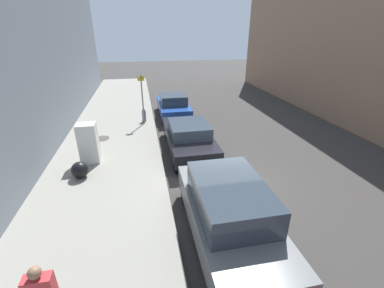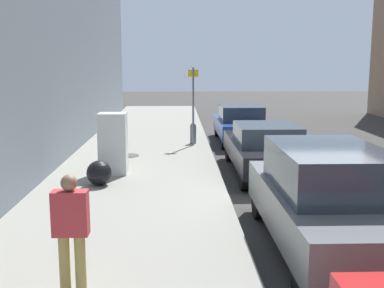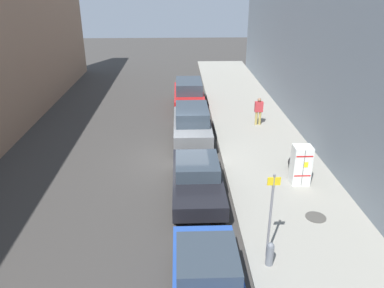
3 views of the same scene
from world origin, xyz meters
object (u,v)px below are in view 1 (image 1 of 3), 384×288
Objects in this scene: street_sign_post at (142,97)px; discarded_refrigerator at (89,143)px; parked_hatchback_blue at (173,105)px; parked_sedan_dark at (188,136)px; parked_suv_gray at (229,212)px; trash_bag at (80,170)px; fire_hydrant at (144,115)px.

discarded_refrigerator is at bearing -117.79° from street_sign_post.
discarded_refrigerator is 0.39× the size of parked_hatchback_blue.
discarded_refrigerator is 4.14m from parked_sedan_dark.
parked_suv_gray is at bearing -90.00° from parked_hatchback_blue.
trash_bag is (-0.18, -1.23, -0.50)m from discarded_refrigerator.
discarded_refrigerator is 0.59× the size of street_sign_post.
parked_suv_gray reaches higher than fire_hydrant.
parked_suv_gray is at bearing -78.63° from street_sign_post.
parked_suv_gray is at bearing -90.00° from parked_sedan_dark.
parked_suv_gray is (1.85, -9.63, 0.35)m from fire_hydrant.
parked_suv_gray is (4.29, -3.79, 0.44)m from trash_bag.
street_sign_post reaches higher than parked_sedan_dark.
parked_sedan_dark is at bearing -65.89° from fire_hydrant.
trash_bag is 0.13× the size of parked_sedan_dark.
parked_sedan_dark is (0.00, 5.49, -0.16)m from parked_suv_gray.
parked_hatchback_blue reaches higher than trash_bag.
discarded_refrigerator is at bearing 129.28° from parked_suv_gray.
trash_bag is 4.62m from parked_sedan_dark.
street_sign_post is 4.54× the size of trash_bag.
fire_hydrant is 0.18× the size of parked_hatchback_blue.
street_sign_post is 4.31m from parked_sedan_dark.
discarded_refrigerator is at bearing -173.37° from parked_sedan_dark.
parked_suv_gray is at bearing -41.46° from trash_bag.
parked_hatchback_blue is at bearing 54.39° from discarded_refrigerator.
parked_hatchback_blue is at bearing 58.36° from trash_bag.
trash_bag is at bearing -112.62° from fire_hydrant.
parked_hatchback_blue is (1.85, 1.11, 0.18)m from fire_hydrant.
discarded_refrigerator reaches higher than parked_sedan_dark.
parked_sedan_dark is at bearing 90.00° from parked_suv_gray.
parked_suv_gray is (1.86, -9.27, -0.78)m from street_sign_post.
parked_hatchback_blue is (4.10, 5.73, -0.23)m from discarded_refrigerator.
parked_sedan_dark is (4.29, 1.71, 0.28)m from trash_bag.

